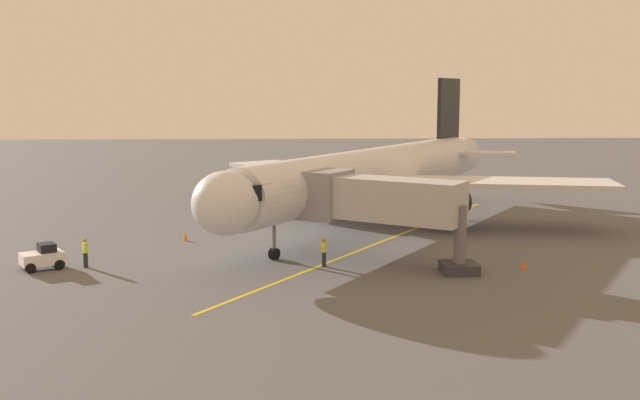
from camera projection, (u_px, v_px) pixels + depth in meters
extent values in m
plane|color=#565659|center=(364.00, 228.00, 55.65)|extent=(220.00, 220.00, 0.00)
cube|color=yellow|center=(384.00, 241.00, 50.59)|extent=(22.39, 33.41, 0.01)
cylinder|color=silver|center=(374.00, 173.00, 55.93)|extent=(22.02, 30.40, 3.80)
ellipsoid|color=silver|center=(226.00, 203.00, 40.47)|extent=(5.22, 5.33, 3.61)
cone|color=silver|center=(459.00, 155.00, 71.65)|extent=(4.51, 4.39, 3.42)
cube|color=black|center=(241.00, 190.00, 41.58)|extent=(3.57, 3.12, 0.90)
cube|color=silver|center=(498.00, 182.00, 54.86)|extent=(17.75, 8.55, 0.36)
cylinder|color=black|center=(450.00, 204.00, 54.14)|extent=(3.80, 4.10, 2.30)
cylinder|color=black|center=(441.00, 207.00, 52.66)|extent=(1.86, 1.33, 2.10)
cube|color=silver|center=(305.00, 170.00, 63.51)|extent=(13.90, 17.01, 0.36)
cylinder|color=black|center=(316.00, 193.00, 60.03)|extent=(3.80, 4.10, 2.30)
cylinder|color=black|center=(304.00, 196.00, 58.54)|extent=(1.86, 1.33, 2.10)
cube|color=black|center=(448.00, 117.00, 68.55)|extent=(2.96, 4.19, 7.20)
cube|color=silver|center=(479.00, 153.00, 67.14)|extent=(6.81, 4.04, 0.24)
cube|color=silver|center=(415.00, 150.00, 70.38)|extent=(5.85, 6.51, 0.24)
cylinder|color=slate|center=(274.00, 232.00, 44.81)|extent=(0.24, 0.24, 2.77)
cylinder|color=black|center=(274.00, 254.00, 45.01)|extent=(0.76, 0.83, 0.70)
cylinder|color=slate|center=(420.00, 199.00, 57.48)|extent=(0.24, 0.24, 2.77)
cylinder|color=black|center=(420.00, 216.00, 57.68)|extent=(0.98, 1.16, 1.10)
cylinder|color=slate|center=(361.00, 194.00, 60.11)|extent=(0.24, 0.24, 2.77)
cylinder|color=black|center=(361.00, 211.00, 60.31)|extent=(0.98, 1.16, 1.10)
cube|color=#B7B7BC|center=(388.00, 199.00, 43.32)|extent=(8.93, 7.16, 2.50)
cube|color=gray|center=(323.00, 194.00, 45.60)|extent=(4.10, 4.22, 3.00)
cylinder|color=slate|center=(460.00, 239.00, 41.32)|extent=(0.70, 0.70, 3.90)
cube|color=#333338|center=(459.00, 268.00, 41.56)|extent=(2.00, 2.00, 0.60)
cylinder|color=#23232D|center=(86.00, 260.00, 42.88)|extent=(0.26, 0.26, 0.88)
cube|color=#D8EA19|center=(85.00, 248.00, 42.77)|extent=(0.41, 0.45, 0.60)
cube|color=silver|center=(85.00, 248.00, 42.77)|extent=(0.43, 0.47, 0.10)
sphere|color=#9E7051|center=(85.00, 241.00, 42.71)|extent=(0.22, 0.22, 0.22)
cylinder|color=#23232D|center=(460.00, 214.00, 59.27)|extent=(0.26, 0.26, 0.88)
cube|color=#D8EA19|center=(460.00, 205.00, 59.16)|extent=(0.30, 0.42, 0.60)
cube|color=silver|center=(460.00, 205.00, 59.16)|extent=(0.32, 0.44, 0.10)
sphere|color=tan|center=(460.00, 200.00, 59.10)|extent=(0.22, 0.22, 0.22)
cylinder|color=#23232D|center=(324.00, 259.00, 43.11)|extent=(0.26, 0.26, 0.88)
cube|color=#D8EA19|center=(324.00, 247.00, 43.01)|extent=(0.34, 0.43, 0.60)
cube|color=silver|center=(324.00, 247.00, 43.01)|extent=(0.35, 0.45, 0.10)
sphere|color=#9E7051|center=(324.00, 240.00, 42.94)|extent=(0.22, 0.22, 0.22)
cube|color=yellow|center=(231.00, 211.00, 59.91)|extent=(2.90, 2.73, 0.24)
cube|color=silver|center=(231.00, 203.00, 59.81)|extent=(2.90, 2.73, 0.08)
cylinder|color=slate|center=(223.00, 209.00, 58.60)|extent=(0.06, 0.06, 0.55)
cylinder|color=slate|center=(214.00, 207.00, 59.51)|extent=(0.06, 0.06, 0.55)
cylinder|color=slate|center=(247.00, 206.00, 60.20)|extent=(0.06, 0.06, 0.55)
cylinder|color=slate|center=(238.00, 204.00, 61.11)|extent=(0.06, 0.06, 0.55)
cylinder|color=black|center=(226.00, 218.00, 58.85)|extent=(0.50, 0.47, 0.44)
cylinder|color=black|center=(217.00, 216.00, 59.80)|extent=(0.50, 0.47, 0.44)
cylinder|color=black|center=(245.00, 215.00, 60.12)|extent=(0.50, 0.47, 0.44)
cylinder|color=black|center=(236.00, 213.00, 61.07)|extent=(0.50, 0.47, 0.44)
cube|color=white|center=(42.00, 258.00, 42.40)|extent=(2.74, 2.46, 0.70)
cube|color=black|center=(47.00, 248.00, 42.48)|extent=(1.34, 1.41, 0.50)
cylinder|color=black|center=(30.00, 268.00, 41.48)|extent=(0.64, 0.52, 0.60)
cylinder|color=black|center=(25.00, 264.00, 42.55)|extent=(0.64, 0.52, 0.60)
cylinder|color=black|center=(59.00, 265.00, 42.35)|extent=(0.64, 0.52, 0.60)
cylinder|color=black|center=(54.00, 260.00, 43.42)|extent=(0.64, 0.52, 0.60)
cone|color=#F2590F|center=(185.00, 237.00, 50.68)|extent=(0.32, 0.32, 0.55)
cone|color=#F2590F|center=(524.00, 265.00, 42.37)|extent=(0.32, 0.32, 0.55)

